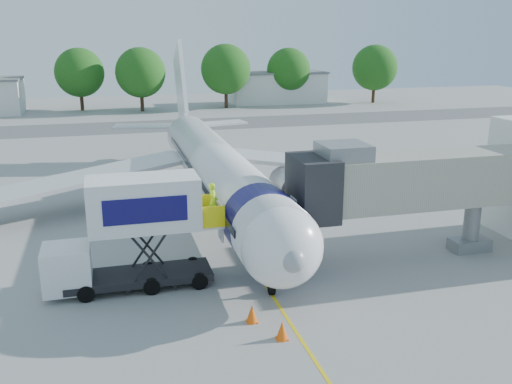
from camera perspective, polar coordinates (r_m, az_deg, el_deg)
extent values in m
plane|color=#9C9C99|center=(36.09, -2.72, -3.76)|extent=(160.00, 160.00, 0.00)
cube|color=yellow|center=(36.09, -2.72, -3.75)|extent=(0.15, 70.00, 0.01)
cube|color=#59595B|center=(76.55, -9.46, 6.55)|extent=(120.00, 10.00, 0.01)
cylinder|color=white|center=(38.04, -3.74, 1.98)|extent=(3.70, 28.00, 3.70)
sphere|color=white|center=(25.06, 2.57, -5.47)|extent=(3.70, 3.70, 3.70)
sphere|color=gray|center=(23.70, 3.70, -6.78)|extent=(1.10, 1.10, 1.10)
cone|color=white|center=(54.49, -7.26, 6.11)|extent=(3.70, 6.00, 3.70)
cube|color=white|center=(54.93, -7.56, 10.60)|extent=(0.35, 7.26, 8.29)
cube|color=silver|center=(43.99, 6.96, 2.86)|extent=(16.17, 9.32, 1.42)
cube|color=silver|center=(40.99, -17.14, 1.30)|extent=(16.17, 9.32, 1.42)
cylinder|color=#999BA0|center=(41.23, 3.41, 0.64)|extent=(2.10, 3.60, 2.10)
cylinder|color=#999BA0|center=(39.30, -12.01, -0.46)|extent=(2.10, 3.60, 2.10)
cube|color=black|center=(24.64, 2.79, -4.74)|extent=(2.60, 1.39, 0.81)
cylinder|color=#0E0B4D|center=(27.76, 0.72, -3.29)|extent=(3.73, 2.00, 3.73)
cylinder|color=silver|center=(27.26, 1.56, -8.77)|extent=(0.16, 0.16, 1.50)
cylinder|color=black|center=(27.45, 1.55, -9.58)|extent=(0.25, 0.64, 0.64)
cylinder|color=black|center=(42.08, -1.00, -0.23)|extent=(0.35, 0.90, 0.90)
cylinder|color=black|center=(41.19, -8.04, -0.74)|extent=(0.35, 0.90, 0.90)
cube|color=#A39D8B|center=(31.73, 16.08, 1.17)|extent=(13.60, 2.60, 2.80)
cube|color=black|center=(29.12, 5.70, 0.43)|extent=(2.00, 3.20, 3.20)
cube|color=slate|center=(29.29, 8.74, 4.04)|extent=(2.40, 2.40, 0.80)
cylinder|color=slate|center=(34.42, 20.74, -3.16)|extent=(0.90, 0.90, 3.00)
cube|color=slate|center=(34.80, 20.56, -4.95)|extent=(2.20, 1.20, 0.70)
cylinder|color=black|center=(34.30, 19.32, -5.13)|extent=(0.30, 0.70, 0.70)
cylinder|color=black|center=(35.31, 21.75, -4.77)|extent=(0.30, 0.70, 0.70)
cube|color=black|center=(28.71, -11.59, -8.23)|extent=(7.00, 2.30, 0.35)
cube|color=silver|center=(28.46, -18.37, -7.21)|extent=(2.20, 2.20, 2.10)
cube|color=black|center=(28.29, -18.44, -6.37)|extent=(1.90, 2.10, 0.70)
cube|color=silver|center=(27.44, -11.18, -1.09)|extent=(5.20, 2.40, 2.50)
cube|color=#0E0B4D|center=(26.28, -10.99, -1.84)|extent=(3.80, 0.04, 1.20)
cube|color=silver|center=(28.15, -4.64, -2.96)|extent=(1.10, 2.20, 0.10)
cube|color=yellow|center=(27.00, -4.27, -2.55)|extent=(1.10, 0.06, 1.10)
cube|color=yellow|center=(28.97, -5.04, -1.28)|extent=(1.10, 0.06, 1.10)
cylinder|color=black|center=(28.06, -5.65, -8.89)|extent=(0.80, 0.25, 0.80)
cylinder|color=black|center=(29.96, -6.32, -7.25)|extent=(0.80, 0.25, 0.80)
cylinder|color=black|center=(27.83, -16.64, -9.74)|extent=(0.80, 0.25, 0.80)
cylinder|color=black|center=(29.74, -16.56, -8.02)|extent=(0.80, 0.25, 0.80)
imported|color=#A2E418|center=(27.88, -4.30, -0.98)|extent=(0.48, 0.71, 1.91)
cube|color=silver|center=(20.52, 8.07, -17.92)|extent=(4.14, 2.85, 1.51)
cube|color=#0E0B4D|center=(20.26, 8.13, -16.78)|extent=(2.56, 2.33, 0.38)
cylinder|color=black|center=(21.21, 3.50, -17.76)|extent=(0.80, 0.46, 0.75)
cylinder|color=black|center=(21.59, 11.91, -17.43)|extent=(0.80, 0.46, 0.75)
cone|color=#F0560C|center=(25.00, -0.41, -12.07)|extent=(0.50, 0.50, 0.80)
cube|color=#F0560C|center=(25.18, -0.41, -12.83)|extent=(0.46, 0.46, 0.05)
cone|color=#F0560C|center=(23.78, 2.62, -13.65)|extent=(0.50, 0.50, 0.80)
cube|color=#F0560C|center=(23.97, 2.61, -14.44)|extent=(0.46, 0.46, 0.05)
cube|color=silver|center=(100.05, 2.11, 10.34)|extent=(16.00, 7.00, 5.00)
cube|color=slate|center=(99.83, 2.12, 11.86)|extent=(16.40, 7.40, 0.30)
cylinder|color=#382314|center=(94.31, -17.03, 8.84)|extent=(0.56, 0.56, 3.39)
sphere|color=#225316|center=(93.94, -17.24, 11.34)|extent=(7.53, 7.53, 7.53)
cylinder|color=#382314|center=(91.03, -11.33, 9.00)|extent=(0.56, 0.56, 3.42)
sphere|color=#225316|center=(90.65, -11.48, 11.63)|extent=(7.61, 7.61, 7.61)
cylinder|color=#382314|center=(93.38, -3.01, 9.50)|extent=(0.56, 0.56, 3.57)
sphere|color=#225316|center=(93.00, -3.05, 12.17)|extent=(7.93, 7.93, 7.93)
cylinder|color=#382314|center=(98.84, 3.24, 9.77)|extent=(0.56, 0.56, 3.30)
sphere|color=#225316|center=(98.50, 3.27, 12.10)|extent=(7.33, 7.33, 7.33)
cylinder|color=#382314|center=(102.03, 11.66, 9.71)|extent=(0.56, 0.56, 3.47)
sphere|color=#225316|center=(101.69, 11.79, 12.08)|extent=(7.70, 7.70, 7.70)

